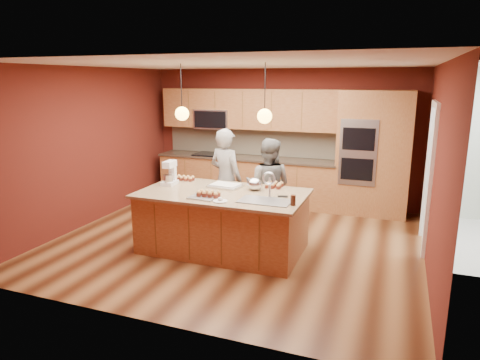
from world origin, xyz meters
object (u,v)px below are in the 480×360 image
at_px(stand_mixer, 170,175).
at_px(island, 224,221).
at_px(person_left, 226,179).
at_px(mixing_bowl, 255,184).
at_px(person_right, 268,187).

bearing_deg(stand_mixer, island, -10.52).
height_order(person_left, stand_mixer, person_left).
distance_m(person_left, mixing_bowl, 0.98).
bearing_deg(stand_mixer, mixing_bowl, 3.71).
distance_m(island, mixing_bowl, 0.71).
xyz_separation_m(person_left, mixing_bowl, (0.73, -0.65, 0.13)).
distance_m(island, stand_mixer, 1.14).
relative_size(island, person_right, 1.53).
bearing_deg(person_right, stand_mixer, 27.54).
bearing_deg(mixing_bowl, island, -143.86).
distance_m(person_right, mixing_bowl, 0.68).
relative_size(person_right, mixing_bowl, 6.86).
bearing_deg(person_left, person_right, -164.16).
bearing_deg(stand_mixer, person_left, 49.89).
bearing_deg(mixing_bowl, stand_mixer, -174.07).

